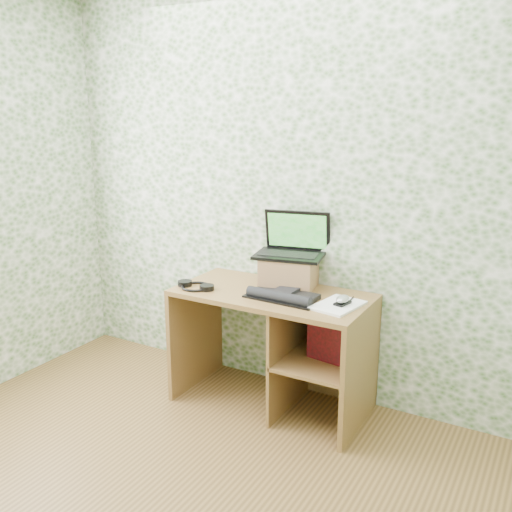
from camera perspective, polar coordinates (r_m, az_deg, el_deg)
The scene contains 10 objects.
wall_back at distance 3.64m, azimuth 4.00°, elevation 5.94°, with size 3.50×3.50×0.00m, color silver.
desk at distance 3.58m, azimuth 2.94°, elevation -7.82°, with size 1.20×0.60×0.75m.
riser at distance 3.58m, azimuth 3.31°, elevation -1.63°, with size 0.33×0.27×0.20m, color #A5714A.
laptop at distance 3.57m, azimuth 3.66°, elevation 1.07°, with size 0.47×0.37×0.28m.
keyboard at distance 3.38m, azimuth 2.69°, elevation -3.96°, with size 0.45×0.24×0.06m.
headphones at distance 3.60m, azimuth -6.04°, elevation -3.01°, with size 0.26×0.19×0.03m.
notepad at distance 3.29m, azimuth 8.21°, elevation -4.90°, with size 0.21×0.31×0.01m, color white.
mouse at distance 3.29m, azimuth 8.65°, elevation -4.47°, with size 0.07×0.11×0.04m, color #BDBDBF.
pen at distance 3.35m, azimuth 9.41°, elevation -4.39°, with size 0.01×0.01×0.14m, color black.
red_box at distance 3.42m, azimuth 7.44°, elevation -7.82°, with size 0.27×0.09×0.32m, color maroon.
Camera 1 is at (1.55, -1.49, 1.86)m, focal length 40.00 mm.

